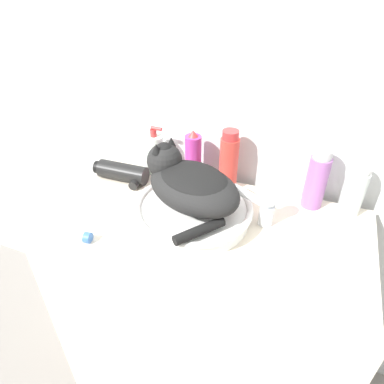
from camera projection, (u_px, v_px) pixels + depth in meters
wall_back at (243, 78)px, 1.05m from camera, size 8.00×0.05×2.40m
vanity_counter at (203, 312)px, 1.26m from camera, size 0.94×0.51×0.85m
sink_basin at (194, 211)px, 1.02m from camera, size 0.35×0.35×0.06m
cat at (189, 182)px, 0.97m from camera, size 0.35×0.33×0.16m
faucet at (264, 205)px, 0.98m from camera, size 0.13×0.07×0.13m
lotion_bottle_white at (356, 189)px, 1.01m from camera, size 0.06×0.06×0.18m
shampoo_bottle_tall at (229, 161)px, 1.12m from camera, size 0.06×0.06×0.21m
spray_bottle_trigger at (193, 158)px, 1.17m from camera, size 0.06×0.06×0.19m
mouthwash_bottle at (317, 180)px, 1.04m from camera, size 0.06×0.06×0.20m
soap_pump_bottle at (155, 154)px, 1.22m from camera, size 0.07×0.07×0.18m
cream_tube at (69, 235)px, 0.96m from camera, size 0.14×0.05×0.03m
hair_dryer at (124, 173)px, 1.20m from camera, size 0.20×0.10×0.06m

